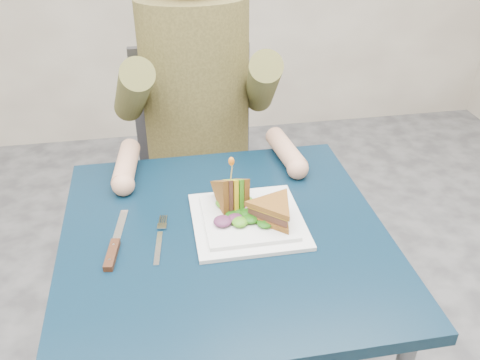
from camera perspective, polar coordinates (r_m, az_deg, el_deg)
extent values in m
cube|color=black|center=(1.20, -1.73, -6.38)|extent=(0.75, 0.75, 0.03)
cylinder|color=#595B5E|center=(1.68, -14.27, -10.47)|extent=(0.04, 0.04, 0.70)
cylinder|color=#595B5E|center=(1.73, 7.48, -8.17)|extent=(0.04, 0.04, 0.70)
cube|color=#47474C|center=(1.85, -4.47, -1.12)|extent=(0.42, 0.40, 0.04)
cube|color=#47474C|center=(1.89, -5.40, 8.21)|extent=(0.42, 0.03, 0.46)
cylinder|color=#47474C|center=(1.85, -9.21, -10.60)|extent=(0.02, 0.02, 0.43)
cylinder|color=#47474C|center=(1.88, 1.94, -9.42)|extent=(0.02, 0.02, 0.43)
cylinder|color=#47474C|center=(2.12, -9.57, -4.43)|extent=(0.02, 0.02, 0.43)
cylinder|color=#47474C|center=(2.14, 0.08, -3.48)|extent=(0.02, 0.02, 0.43)
cylinder|color=brown|center=(1.64, -5.01, 10.88)|extent=(0.34, 0.34, 0.52)
cylinder|color=brown|center=(1.55, -11.99, 9.57)|extent=(0.15, 0.39, 0.31)
cylinder|color=tan|center=(1.42, -12.64, 1.70)|extent=(0.08, 0.20, 0.06)
sphere|color=tan|center=(1.34, -12.98, -0.52)|extent=(0.06, 0.06, 0.06)
cylinder|color=brown|center=(1.58, 2.48, 10.71)|extent=(0.15, 0.39, 0.31)
cylinder|color=tan|center=(1.46, 5.17, 3.30)|extent=(0.08, 0.20, 0.06)
sphere|color=tan|center=(1.38, 6.49, 1.28)|extent=(0.06, 0.06, 0.06)
cube|color=white|center=(1.21, 0.88, -4.60)|extent=(0.26, 0.26, 0.01)
cube|color=white|center=(1.21, 0.89, -4.22)|extent=(0.21, 0.21, 0.01)
cube|color=silver|center=(1.15, -9.17, -7.56)|extent=(0.03, 0.12, 0.00)
cube|color=silver|center=(1.21, -8.77, -5.14)|extent=(0.03, 0.03, 0.00)
cube|color=silver|center=(1.23, -8.98, -4.39)|extent=(0.01, 0.03, 0.00)
cube|color=silver|center=(1.23, -8.75, -4.38)|extent=(0.01, 0.03, 0.00)
cube|color=silver|center=(1.23, -8.52, -4.38)|extent=(0.01, 0.03, 0.00)
cube|color=silver|center=(1.23, -8.29, -4.38)|extent=(0.01, 0.03, 0.00)
cube|color=silver|center=(1.23, -13.34, -5.19)|extent=(0.04, 0.14, 0.00)
cube|color=black|center=(1.15, -14.18, -8.12)|extent=(0.03, 0.10, 0.01)
cylinder|color=silver|center=(1.16, -14.02, -7.07)|extent=(0.01, 0.01, 0.00)
cylinder|color=silver|center=(1.12, -14.44, -8.67)|extent=(0.01, 0.01, 0.00)
cylinder|color=tan|center=(1.18, -0.96, 0.93)|extent=(0.01, 0.01, 0.06)
ellipsoid|color=orange|center=(1.17, -0.97, 2.11)|extent=(0.01, 0.01, 0.02)
torus|color=#9E4C7A|center=(1.20, 1.55, -3.24)|extent=(0.04, 0.04, 0.02)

